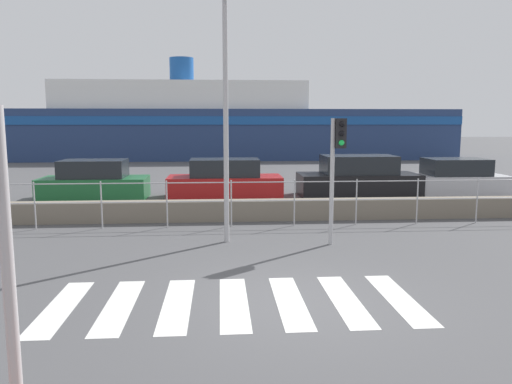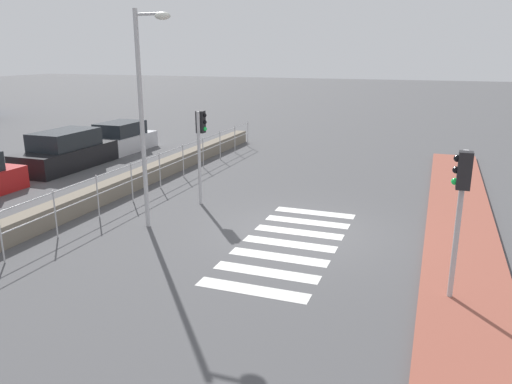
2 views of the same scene
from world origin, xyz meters
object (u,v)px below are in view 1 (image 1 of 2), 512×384
Objects in this scene: traffic_light_far at (337,153)px; streetlamp at (226,90)px; ferry_boat at (224,126)px; parked_car_green at (94,182)px; parked_car_red at (225,181)px; parked_car_silver at (455,179)px; parked_car_black at (358,179)px.

traffic_light_far is 0.51× the size of streetlamp.
ferry_boat reaches higher than parked_car_green.
traffic_light_far is at bearing -5.64° from streetlamp.
ferry_boat is 7.72× the size of parked_car_red.
parked_car_silver is (9.04, 0.00, -0.02)m from parked_car_red.
parked_car_green is (-5.05, -19.97, -1.84)m from ferry_boat.
parked_car_black is at bearing -76.03° from ferry_boat.
ferry_boat is 20.66m from parked_car_black.
streetlamp is 12.02m from parked_car_silver.
ferry_boat reaches higher than streetlamp.
ferry_boat is at bearing 75.81° from parked_car_green.
traffic_light_far is 0.64× the size of parked_car_black.
parked_car_red is (4.86, 0.00, 0.00)m from parked_car_green.
ferry_boat is (0.22, 27.27, -1.11)m from streetlamp.
parked_car_black is at bearing 70.69° from traffic_light_far.
streetlamp is at bearing -141.16° from parked_car_silver.
traffic_light_far is at bearing -45.70° from parked_car_green.
parked_car_black is at bearing -180.00° from parked_car_silver.
parked_car_silver is (6.53, 7.55, -1.55)m from traffic_light_far.
parked_car_green is at bearing 180.00° from parked_car_red.
parked_car_green is 1.01× the size of parked_car_silver.
parked_car_silver is (8.85, -19.97, -1.86)m from ferry_boat.
parked_car_green is at bearing 123.49° from streetlamp.
parked_car_red is at bearing 89.74° from streetlamp.
streetlamp is at bearing -90.26° from parked_car_red.
ferry_boat is at bearing 94.82° from traffic_light_far.
ferry_boat reaches higher than parked_car_silver.
streetlamp reaches higher than traffic_light_far.
parked_car_red is (-0.18, -19.97, -1.84)m from ferry_boat.
streetlamp is 27.30m from ferry_boat.
parked_car_red is (0.03, 7.30, -2.95)m from streetlamp.
traffic_light_far is 2.92m from streetlamp.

